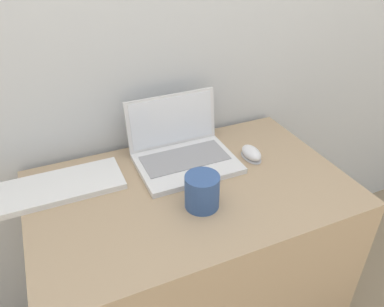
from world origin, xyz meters
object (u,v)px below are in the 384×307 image
(drink_cup, at_px, (202,191))
(computer_mouse, at_px, (251,153))
(laptop, at_px, (182,150))
(external_keyboard, at_px, (63,186))

(drink_cup, bearing_deg, computer_mouse, 31.31)
(drink_cup, xyz_separation_m, computer_mouse, (0.27, 0.17, -0.04))
(laptop, relative_size, external_keyboard, 0.89)
(laptop, bearing_deg, external_keyboard, -179.96)
(drink_cup, relative_size, external_keyboard, 0.28)
(external_keyboard, bearing_deg, computer_mouse, -7.83)
(drink_cup, distance_m, computer_mouse, 0.32)
(computer_mouse, bearing_deg, external_keyboard, 172.17)
(drink_cup, bearing_deg, external_keyboard, 145.56)
(computer_mouse, height_order, external_keyboard, computer_mouse)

